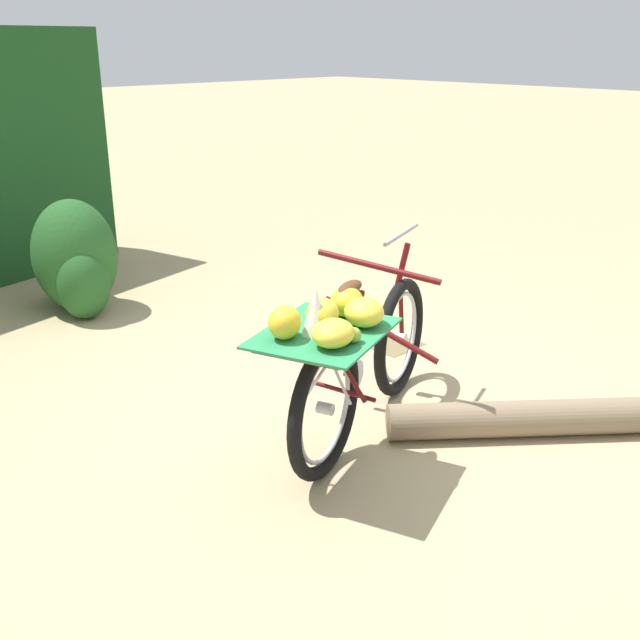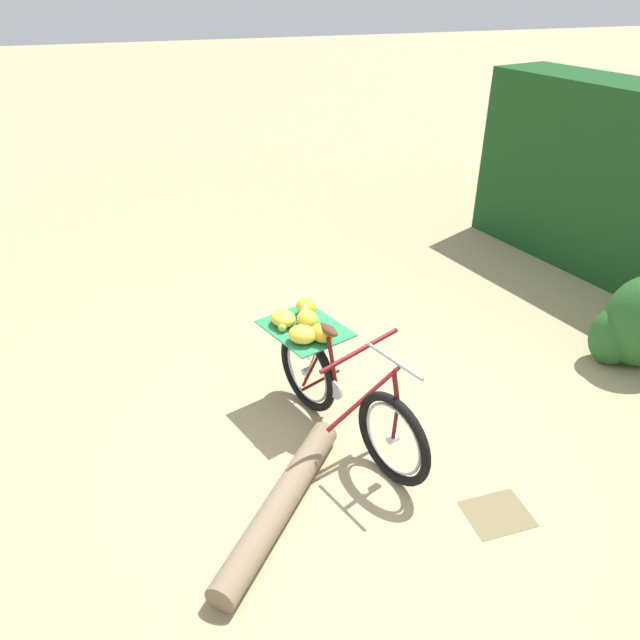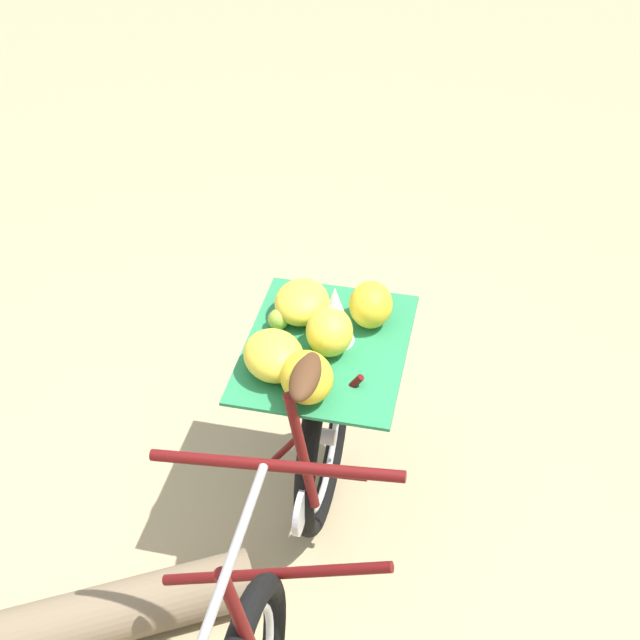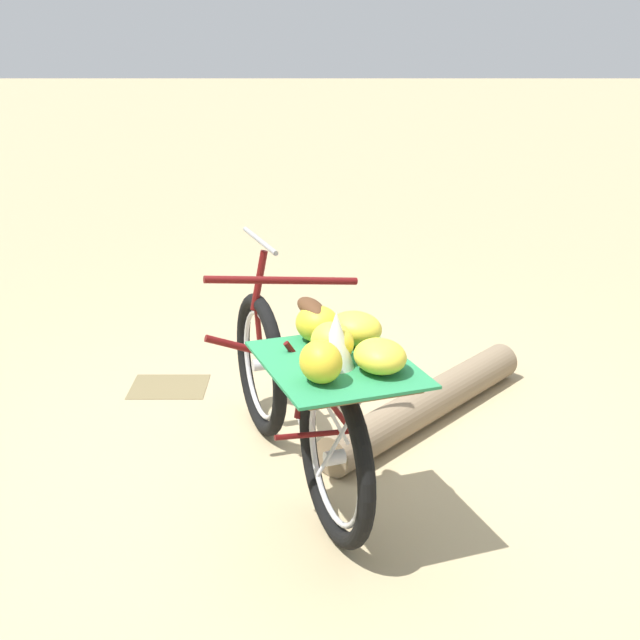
# 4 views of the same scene
# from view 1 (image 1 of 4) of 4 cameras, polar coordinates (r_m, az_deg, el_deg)

# --- Properties ---
(ground_plane) EXTENTS (60.00, 60.00, 0.00)m
(ground_plane) POSITION_cam_1_polar(r_m,az_deg,el_deg) (4.40, 2.67, -7.55)
(ground_plane) COLOR tan
(bicycle) EXTENTS (0.96, 1.77, 1.03)m
(bicycle) POSITION_cam_1_polar(r_m,az_deg,el_deg) (3.96, 2.82, -2.61)
(bicycle) COLOR black
(bicycle) RESTS_ON ground_plane
(fallen_log) EXTENTS (1.19, 1.35, 0.20)m
(fallen_log) POSITION_cam_1_polar(r_m,az_deg,el_deg) (4.35, 15.77, -7.20)
(fallen_log) COLOR #7F6B51
(fallen_log) RESTS_ON ground_plane
(shrub_cluster) EXTENTS (0.95, 0.65, 0.91)m
(shrub_cluster) POSITION_cam_1_polar(r_m,az_deg,el_deg) (6.34, -18.19, 4.25)
(shrub_cluster) COLOR #235623
(shrub_cluster) RESTS_ON ground_plane
(leaf_litter_patch) EXTENTS (0.44, 0.36, 0.01)m
(leaf_litter_patch) POSITION_cam_1_polar(r_m,az_deg,el_deg) (5.48, 5.15, -1.69)
(leaf_litter_patch) COLOR olive
(leaf_litter_patch) RESTS_ON ground_plane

